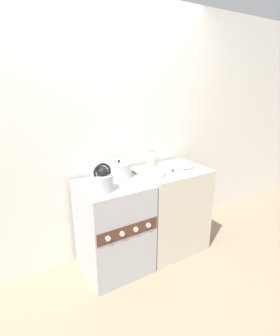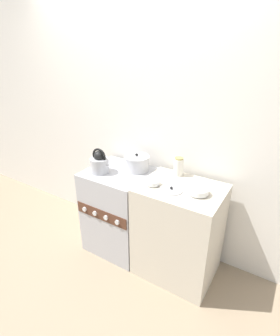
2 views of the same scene
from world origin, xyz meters
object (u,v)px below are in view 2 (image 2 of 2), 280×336
stove (119,210)px  kettle (100,163)px  loose_pot_lid (171,190)px  cooking_pot (137,163)px  enamel_bowl (199,191)px  storage_jar (179,167)px  small_ceramic_bowl (153,182)px

stove → kettle: kettle is taller
loose_pot_lid → cooking_pot: bearing=155.4°
kettle → enamel_bowl: kettle is taller
enamel_bowl → storage_jar: size_ratio=0.93×
cooking_pot → enamel_bowl: (0.68, -0.16, -0.02)m
kettle → loose_pot_lid: (0.74, 0.01, -0.06)m
small_ceramic_bowl → loose_pot_lid: size_ratio=0.63×
kettle → storage_jar: size_ratio=1.40×
kettle → loose_pot_lid: kettle is taller
kettle → storage_jar: 0.73m
stove → cooking_pot: 0.54m
kettle → cooking_pot: 0.35m
enamel_bowl → loose_pot_lid: size_ratio=0.84×
small_ceramic_bowl → stove: bearing=167.9°
storage_jar → kettle: bearing=-156.5°
kettle → cooking_pot: bearing=40.0°
cooking_pot → kettle: bearing=-140.0°
small_ceramic_bowl → loose_pot_lid: 0.17m
kettle → small_ceramic_bowl: (0.57, 0.01, -0.04)m
stove → storage_jar: size_ratio=5.17×
loose_pot_lid → enamel_bowl: bearing=14.5°
kettle → cooking_pot: size_ratio=1.00×
enamel_bowl → small_ceramic_bowl: (-0.38, -0.06, -0.00)m
kettle → small_ceramic_bowl: bearing=0.6°
enamel_bowl → storage_jar: storage_jar is taller
cooking_pot → storage_jar: size_ratio=1.41×
small_ceramic_bowl → storage_jar: bearing=70.6°
kettle → small_ceramic_bowl: kettle is taller
storage_jar → enamel_bowl: bearing=-39.4°
small_ceramic_bowl → cooking_pot: bearing=144.2°
storage_jar → cooking_pot: bearing=-170.5°
stove → storage_jar: 0.79m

